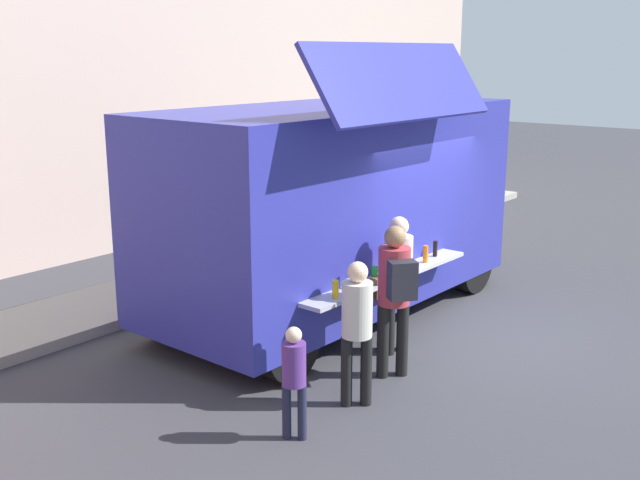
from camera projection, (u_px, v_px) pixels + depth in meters
ground_plane at (481, 336)px, 10.08m from camera, size 60.00×60.00×0.00m
food_truck_main at (335, 203)px, 10.62m from camera, size 5.74×3.04×3.79m
trash_bin at (370, 216)px, 15.44m from camera, size 0.60×0.60×0.86m
customer_front_ordering at (397, 273)px, 9.30m from camera, size 0.57×0.36×1.75m
customer_mid_with_backpack at (395, 287)px, 8.55m from camera, size 0.53×0.57×1.80m
customer_rear_waiting at (357, 321)px, 7.90m from camera, size 0.32×0.32×1.60m
child_near_queue at (294, 373)px, 7.25m from camera, size 0.24×0.24×1.16m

